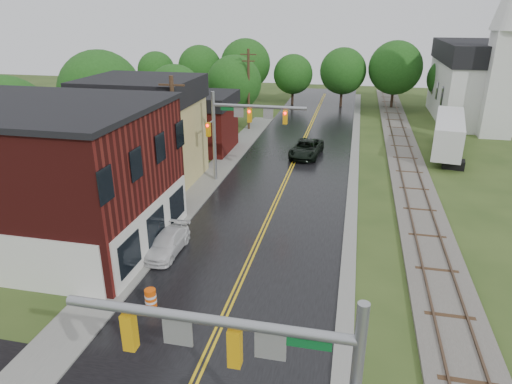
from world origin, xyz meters
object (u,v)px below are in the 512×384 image
(tree_left_e, at_px, (235,84))
(tree_left_b, at_px, (102,94))
(church, at_px, (486,74))
(construction_barrel, at_px, (151,298))
(traffic_signal_far, at_px, (240,122))
(tree_left_a, at_px, (8,125))
(pickup_white, at_px, (167,243))
(utility_pole_b, at_px, (175,139))
(suv_dark, at_px, (306,149))
(semi_trailer, at_px, (449,133))
(utility_pole_c, at_px, (249,88))
(traffic_signal_near, at_px, (265,370))
(brick_building, at_px, (37,175))
(tree_left_c, at_px, (176,94))

(tree_left_e, bearing_deg, tree_left_b, -122.74)
(tree_left_b, bearing_deg, church, 29.99)
(tree_left_e, distance_m, construction_barrel, 36.55)
(traffic_signal_far, relative_size, tree_left_a, 0.85)
(traffic_signal_far, distance_m, pickup_white, 12.85)
(utility_pole_b, height_order, suv_dark, utility_pole_b)
(tree_left_a, height_order, semi_trailer, tree_left_a)
(utility_pole_c, bearing_deg, traffic_signal_near, -76.26)
(traffic_signal_far, bearing_deg, semi_trailer, 33.45)
(traffic_signal_near, relative_size, construction_barrel, 7.79)
(tree_left_e, bearing_deg, suv_dark, -48.04)
(tree_left_b, height_order, tree_left_e, tree_left_b)
(traffic_signal_near, bearing_deg, construction_barrel, 131.28)
(utility_pole_b, bearing_deg, tree_left_e, 94.90)
(tree_left_a, height_order, construction_barrel, tree_left_a)
(traffic_signal_far, relative_size, construction_barrel, 7.79)
(traffic_signal_near, bearing_deg, tree_left_e, 105.68)
(tree_left_a, bearing_deg, church, 38.63)
(traffic_signal_near, xyz_separation_m, semi_trailer, (10.41, 36.47, -2.81))
(tree_left_a, bearing_deg, brick_building, -43.13)
(tree_left_a, height_order, suv_dark, tree_left_a)
(tree_left_a, bearing_deg, traffic_signal_near, -40.47)
(brick_building, xyz_separation_m, semi_trailer, (26.37, 23.47, -1.99))
(church, xyz_separation_m, pickup_white, (-24.80, -38.75, -5.24))
(utility_pole_c, bearing_deg, suv_dark, -49.27)
(brick_building, xyz_separation_m, utility_pole_c, (5.68, 29.00, 0.57))
(brick_building, distance_m, traffic_signal_far, 15.03)
(traffic_signal_near, height_order, construction_barrel, traffic_signal_near)
(utility_pole_c, relative_size, pickup_white, 2.21)
(utility_pole_b, xyz_separation_m, pickup_white, (2.00, -7.01, -4.13))
(church, distance_m, tree_left_a, 51.01)
(traffic_signal_far, height_order, tree_left_a, tree_left_a)
(pickup_white, distance_m, semi_trailer, 30.05)
(tree_left_e, height_order, pickup_white, tree_left_e)
(church, relative_size, suv_dark, 3.65)
(tree_left_e, relative_size, pickup_white, 2.00)
(tree_left_e, bearing_deg, semi_trailer, -18.10)
(tree_left_c, xyz_separation_m, tree_left_e, (5.00, 6.00, 0.30))
(tree_left_c, distance_m, pickup_white, 26.79)
(church, relative_size, tree_left_c, 2.61)
(utility_pole_b, relative_size, semi_trailer, 0.78)
(tree_left_c, distance_m, suv_dark, 15.94)
(church, relative_size, traffic_signal_near, 2.72)
(church, xyz_separation_m, traffic_signal_near, (-16.53, -51.74, -0.87))
(brick_building, relative_size, pickup_white, 3.51)
(suv_dark, xyz_separation_m, semi_trailer, (13.01, 3.38, 1.40))
(suv_dark, bearing_deg, pickup_white, -99.77)
(tree_left_c, height_order, construction_barrel, tree_left_c)
(brick_building, height_order, tree_left_c, brick_building)
(utility_pole_b, height_order, construction_barrel, utility_pole_b)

